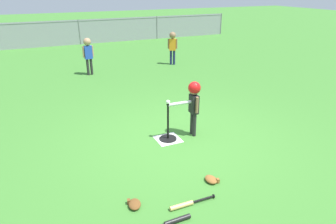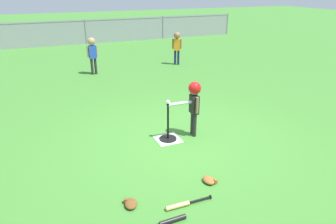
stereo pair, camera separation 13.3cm
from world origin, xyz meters
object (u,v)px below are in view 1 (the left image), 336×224
spare_bat_wood (186,204)px  glove_near_bats (211,179)px  glove_tossed_aside (134,204)px  baseball_on_tee (168,102)px  batter_child (194,98)px  fielder_near_right (173,44)px  spare_bat_black (172,222)px  batting_tee (168,134)px  fielder_deep_left (88,51)px

spare_bat_wood → glove_near_bats: (0.58, 0.32, 0.01)m
glove_tossed_aside → baseball_on_tee: bearing=52.2°
batter_child → fielder_near_right: (2.02, 5.17, -0.01)m
glove_near_bats → spare_bat_black: bearing=-149.0°
batting_tee → fielder_near_right: fielder_near_right is taller
glove_near_bats → batting_tee: bearing=91.2°
glove_near_bats → spare_bat_wood: bearing=-151.1°
batter_child → fielder_near_right: 5.55m
batting_tee → batter_child: (0.50, -0.02, 0.64)m
spare_bat_black → glove_tossed_aside: 0.57m
spare_bat_black → batting_tee: bearing=66.8°
batter_child → spare_bat_black: size_ratio=1.53×
spare_bat_wood → spare_bat_black: 0.37m
spare_bat_wood → glove_tossed_aside: size_ratio=2.57×
batting_tee → spare_bat_black: batting_tee is taller
fielder_near_right → glove_tossed_aside: 7.63m
fielder_deep_left → spare_bat_wood: (-0.11, -6.78, -0.72)m
spare_bat_black → spare_bat_wood: bearing=34.7°
baseball_on_tee → batter_child: size_ratio=0.07×
baseball_on_tee → spare_bat_wood: bearing=-107.2°
batter_child → spare_bat_black: (-1.35, -1.96, -0.72)m
spare_bat_wood → spare_bat_black: size_ratio=0.94×
spare_bat_wood → fielder_deep_left: bearing=89.1°
batter_child → fielder_near_right: size_ratio=0.92×
fielder_near_right → glove_near_bats: fielder_near_right is taller
batter_child → batting_tee: bearing=177.4°
fielder_near_right → spare_bat_black: bearing=-115.3°
fielder_near_right → glove_near_bats: 7.09m
batting_tee → fielder_deep_left: size_ratio=0.61×
baseball_on_tee → fielder_near_right: (2.52, 5.15, -0.00)m
glove_tossed_aside → fielder_near_right: bearing=61.0°
spare_bat_wood → glove_near_bats: glove_near_bats is taller
batting_tee → baseball_on_tee: baseball_on_tee is taller
batting_tee → glove_near_bats: bearing=-88.8°
baseball_on_tee → spare_bat_black: size_ratio=0.11×
fielder_near_right → batting_tee: bearing=-116.1°
batter_child → glove_near_bats: (-0.47, -1.43, -0.72)m
baseball_on_tee → fielder_near_right: 5.73m
spare_bat_wood → glove_near_bats: 0.66m
batter_child → spare_bat_wood: bearing=-121.0°
fielder_near_right → spare_bat_wood: (-3.07, -6.92, -0.71)m
spare_bat_wood → spare_bat_black: bearing=-145.3°
glove_near_bats → glove_tossed_aside: (-1.19, -0.05, 0.00)m
fielder_deep_left → batting_tee: bearing=-85.0°
fielder_near_right → spare_bat_black: (-3.37, -7.12, -0.71)m
fielder_near_right → glove_tossed_aside: (-3.69, -6.64, -0.70)m
spare_bat_black → glove_near_bats: 1.03m
batter_child → glove_near_bats: bearing=-108.2°
baseball_on_tee → batter_child: batter_child is taller
fielder_near_right → spare_bat_wood: bearing=-114.0°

